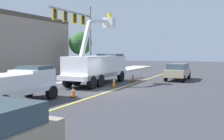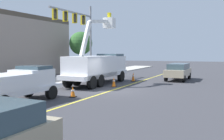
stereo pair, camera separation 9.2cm
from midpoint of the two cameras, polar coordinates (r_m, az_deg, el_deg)
ground at (r=19.26m, az=-0.16°, el=-4.58°), size 120.00×120.00×0.00m
sidewalk_far_side at (r=23.48m, az=-17.07°, el=-3.03°), size 60.06×9.63×0.12m
lane_centre_stripe at (r=19.26m, az=-0.16°, el=-4.57°), size 49.76×5.20×0.01m
utility_bucket_truck at (r=22.90m, az=-3.34°, el=0.83°), size 8.41×3.31×6.35m
service_pickup_truck at (r=15.34m, az=-20.66°, el=-2.89°), size 5.78×2.65×2.06m
passing_minivan at (r=26.93m, az=14.42°, el=-0.12°), size 4.97×2.37×1.69m
traffic_cone_leading at (r=12.36m, az=-22.61°, el=-7.96°), size 0.40×0.40×0.82m
traffic_cone_mid_front at (r=16.61m, az=-8.82°, el=-4.85°), size 0.40×0.40×0.69m
traffic_cone_mid_rear at (r=21.19m, az=0.28°, el=-2.70°), size 0.40×0.40×0.80m
traffic_cone_trailing at (r=25.13m, az=4.60°, el=-1.55°), size 0.40×0.40×0.87m
traffic_signal_mast at (r=27.30m, az=-7.56°, el=9.64°), size 7.26×1.05×7.99m
street_tree_right at (r=32.45m, az=-7.13°, el=5.89°), size 2.89×2.89×5.39m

